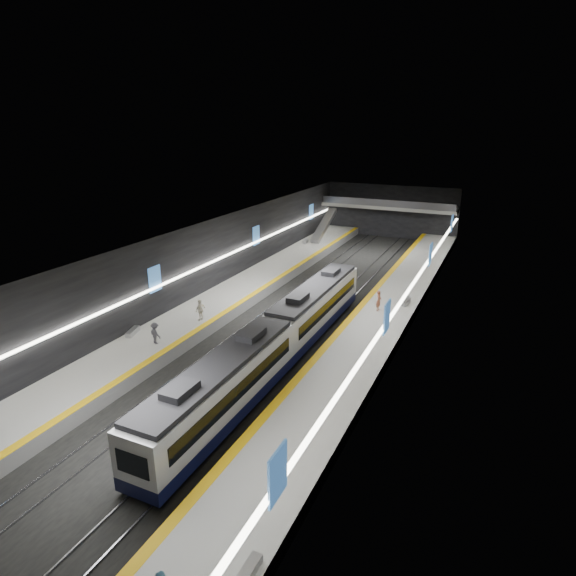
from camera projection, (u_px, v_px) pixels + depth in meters
The scene contains 25 objects.
ground at pixel (300, 314), 45.01m from camera, with size 70.00×70.00×0.00m, color black.
ceiling at pixel (300, 230), 42.38m from camera, with size 20.00×70.00×0.04m, color beige.
wall_left at pixel (208, 261), 47.66m from camera, with size 0.04×70.00×8.00m, color black.
wall_right at pixel (411, 289), 39.73m from camera, with size 0.04×70.00×8.00m, color black.
wall_back at pixel (391, 211), 73.70m from camera, with size 20.00×0.04×8.00m, color black.
platform_left at pixel (231, 298), 47.82m from camera, with size 5.00×70.00×1.00m, color slate.
tile_surface_left at pixel (230, 293), 47.65m from camera, with size 5.00×70.00×0.02m, color #9A9A96.
tactile_strip_left at pixel (250, 296), 46.78m from camera, with size 0.60×70.00×0.02m, color yellow.
platform_right at pixel (379, 323), 41.87m from camera, with size 5.00×70.00×1.00m, color slate.
tile_surface_right at pixel (379, 317), 41.71m from camera, with size 5.00×70.00×0.02m, color #9A9A96.
tactile_strip_right at pixel (355, 313), 42.58m from camera, with size 0.60×70.00×0.02m, color yellow.
rails at pixel (300, 314), 44.99m from camera, with size 6.52×70.00×0.12m.
train at pixel (277, 339), 34.79m from camera, with size 2.69×30.04×3.60m.
ad_posters at pixel (304, 266), 44.39m from camera, with size 19.94×53.50×2.20m.
cove_light_left at pixel (209, 263), 47.65m from camera, with size 0.25×68.60×0.12m, color white.
cove_light_right at pixel (408, 291), 39.88m from camera, with size 0.25×68.60×0.12m, color white.
mezzanine_bridge at pixel (388, 207), 71.58m from camera, with size 20.00×3.00×1.50m.
escalator at pixel (324, 225), 69.32m from camera, with size 1.20×8.00×0.60m, color #99999E.
bench_left_near at pixel (133, 332), 38.39m from camera, with size 0.47×1.68×0.41m, color #99999E.
bench_left_far at pixel (305, 241), 67.17m from camera, with size 0.48×1.72×0.42m, color #99999E.
bench_right_near at pixel (247, 573), 17.91m from camera, with size 0.45×1.63×0.40m, color #99999E.
bench_right_far at pixel (405, 302), 44.74m from camera, with size 0.49×1.78×0.43m, color #99999E.
passenger_right_a at pixel (379, 301), 42.97m from camera, with size 0.67×0.44×1.85m, color #A95C3F.
passenger_left_a at pixel (200, 310), 40.85m from camera, with size 1.09×0.46×1.87m, color silver.
passenger_left_b at pixel (155, 333), 36.56m from camera, with size 1.09×0.63×1.69m, color #3D3C43.
Camera 1 is at (16.50, -38.31, 17.13)m, focal length 30.00 mm.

